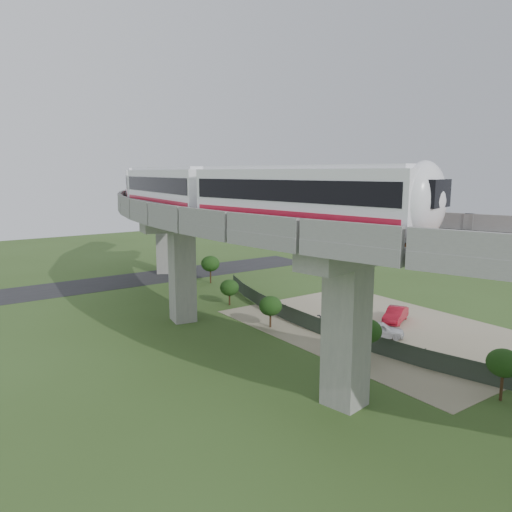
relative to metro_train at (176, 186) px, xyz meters
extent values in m
plane|color=#365020|center=(-1.79, -13.04, -12.31)|extent=(160.00, 160.00, 0.00)
cube|color=gray|center=(12.21, -15.04, -12.29)|extent=(18.00, 26.00, 0.04)
cube|color=#232326|center=(-1.79, 16.96, -12.29)|extent=(60.00, 8.00, 0.03)
cube|color=#99968E|center=(7.33, 18.76, -8.11)|extent=(2.86, 2.93, 8.40)
cube|color=#99968E|center=(7.33, 18.76, -3.31)|extent=(7.21, 5.74, 1.20)
cube|color=#99968E|center=(-0.88, -2.62, -8.11)|extent=(2.35, 2.51, 8.40)
cube|color=#99968E|center=(-0.88, -2.62, -3.31)|extent=(7.31, 3.58, 1.20)
cube|color=#99968E|center=(-0.88, -23.46, -8.11)|extent=(2.35, 2.51, 8.40)
cube|color=#99968E|center=(-0.88, -23.46, -3.31)|extent=(7.31, 3.58, 1.20)
cube|color=gray|center=(4.40, 13.50, -2.31)|extent=(16.42, 20.91, 0.80)
cube|color=gray|center=(0.54, 15.40, -1.41)|extent=(8.66, 17.08, 1.00)
cube|color=gray|center=(8.26, 11.60, -1.41)|extent=(8.66, 17.08, 1.00)
cube|color=brown|center=(2.43, 14.47, -1.85)|extent=(10.68, 18.08, 0.12)
cube|color=black|center=(2.43, 14.47, -1.73)|extent=(9.69, 17.59, 0.12)
cube|color=brown|center=(6.37, 12.53, -1.85)|extent=(10.68, 18.08, 0.12)
cube|color=black|center=(6.37, 12.53, -1.73)|extent=(9.69, 17.59, 0.12)
cube|color=gray|center=(-1.09, -3.91, -2.31)|extent=(11.77, 20.03, 0.80)
cube|color=gray|center=(-5.34, -3.25, -1.41)|extent=(3.22, 18.71, 1.00)
cube|color=gray|center=(3.16, -4.56, -1.41)|extent=(3.22, 18.71, 1.00)
cube|color=brown|center=(-3.27, -3.57, -1.85)|extent=(5.44, 19.05, 0.12)
cube|color=black|center=(-3.27, -3.57, -1.73)|extent=(4.35, 18.88, 0.12)
cube|color=brown|center=(1.08, -4.24, -1.85)|extent=(5.44, 19.05, 0.12)
cube|color=black|center=(1.08, -4.24, -1.73)|extent=(4.35, 18.88, 0.12)
cube|color=gray|center=(-1.09, -22.16, -2.31)|extent=(11.77, 20.03, 0.80)
cube|color=gray|center=(-5.34, -22.82, -1.41)|extent=(3.22, 18.71, 1.00)
cube|color=gray|center=(3.16, -21.51, -1.41)|extent=(3.22, 18.71, 1.00)
cube|color=brown|center=(-3.27, -22.50, -1.85)|extent=(5.44, 19.05, 0.12)
cube|color=black|center=(-3.27, -22.50, -1.73)|extent=(4.35, 18.88, 0.12)
cube|color=brown|center=(1.08, -21.83, -1.85)|extent=(5.44, 19.05, 0.12)
cube|color=black|center=(1.08, -21.83, -1.73)|extent=(4.35, 18.88, 0.12)
cube|color=white|center=(-3.36, -21.88, -0.07)|extent=(4.81, 15.23, 3.20)
cube|color=white|center=(-3.36, -21.88, 1.63)|extent=(4.16, 14.41, 0.22)
cube|color=black|center=(-3.36, -21.88, 0.38)|extent=(4.78, 14.65, 1.15)
cube|color=#B8122B|center=(-3.36, -21.88, -0.82)|extent=(4.78, 14.65, 0.30)
cube|color=black|center=(-3.36, -21.88, -1.53)|extent=(3.69, 12.89, 0.28)
cube|color=white|center=(-3.63, -6.33, -0.07)|extent=(4.30, 15.20, 3.20)
cube|color=white|center=(-3.63, -6.33, 1.63)|extent=(3.68, 14.40, 0.22)
cube|color=black|center=(-3.63, -6.33, 0.38)|extent=(4.30, 14.61, 1.15)
cube|color=#B8122B|center=(-3.63, -6.33, -0.82)|extent=(4.30, 14.61, 0.30)
cube|color=black|center=(-3.63, -6.33, -1.53)|extent=(3.26, 12.88, 0.28)
cube|color=white|center=(-0.03, 8.81, -0.07)|extent=(7.80, 14.99, 3.20)
cube|color=white|center=(-0.03, 8.81, 1.63)|extent=(7.03, 14.10, 0.22)
cube|color=black|center=(-0.03, 8.81, 0.38)|extent=(7.64, 14.45, 1.15)
cube|color=#B8122B|center=(-0.03, 8.81, -0.82)|extent=(7.64, 14.45, 0.30)
cube|color=black|center=(-0.03, 8.81, -1.53)|extent=(6.26, 12.60, 0.28)
cube|color=white|center=(7.22, 22.58, -0.07)|extent=(10.80, 13.84, 3.20)
cube|color=white|center=(7.22, 22.58, 1.63)|extent=(9.93, 12.92, 0.22)
cube|color=black|center=(7.22, 22.58, 0.38)|extent=(10.51, 13.39, 1.15)
cube|color=#B8122B|center=(7.22, 22.58, -0.82)|extent=(10.51, 13.39, 0.30)
cube|color=black|center=(7.22, 22.58, -1.53)|extent=(8.86, 11.54, 0.28)
ellipsoid|color=white|center=(-1.91, -28.99, 0.08)|extent=(3.68, 2.61, 3.64)
cylinder|color=#2D382D|center=(10.46, 6.26, -11.56)|extent=(0.08, 0.08, 1.50)
cube|color=#2D382D|center=(9.59, 3.94, -11.56)|extent=(1.69, 4.77, 1.40)
cylinder|color=#2D382D|center=(8.83, 1.59, -11.56)|extent=(0.08, 0.08, 1.50)
cube|color=#2D382D|center=(8.19, -0.80, -11.56)|extent=(1.23, 4.91, 1.40)
cylinder|color=#2D382D|center=(7.66, -3.21, -11.56)|extent=(0.08, 0.08, 1.50)
cube|color=#2D382D|center=(7.24, -5.65, -11.56)|extent=(0.75, 4.99, 1.40)
cylinder|color=#2D382D|center=(6.95, -8.10, -11.56)|extent=(0.08, 0.08, 1.50)
cube|color=#2D382D|center=(6.77, -10.57, -11.56)|extent=(0.27, 5.04, 1.40)
cylinder|color=#2D382D|center=(6.71, -13.04, -11.56)|extent=(0.08, 0.08, 1.50)
cube|color=#2D382D|center=(6.77, -15.51, -11.56)|extent=(0.27, 5.04, 1.40)
cylinder|color=#2D382D|center=(6.95, -17.97, -11.56)|extent=(0.08, 0.08, 1.50)
cube|color=#2D382D|center=(7.24, -20.43, -11.56)|extent=(0.75, 4.99, 1.40)
cylinder|color=#2D382D|center=(7.66, -22.86, -11.56)|extent=(0.08, 0.08, 1.50)
cube|color=#2D382D|center=(8.19, -25.28, -11.56)|extent=(1.23, 4.91, 1.40)
cylinder|color=#2D382D|center=(8.83, -27.66, -11.56)|extent=(0.08, 0.08, 1.50)
cylinder|color=#382314|center=(9.13, 9.53, -11.42)|extent=(0.18, 0.18, 1.78)
ellipsoid|color=#193A12|center=(9.13, 9.53, -9.84)|extent=(2.28, 2.28, 1.94)
cylinder|color=#382314|center=(5.56, -0.52, -11.68)|extent=(0.18, 0.18, 1.25)
ellipsoid|color=#193A12|center=(5.56, -0.52, -10.46)|extent=(1.97, 1.97, 1.68)
cylinder|color=#382314|center=(4.43, -9.08, -11.62)|extent=(0.18, 0.18, 1.37)
ellipsoid|color=#193A12|center=(4.43, -9.08, -10.32)|extent=(2.06, 2.06, 1.75)
cylinder|color=#382314|center=(5.39, -19.54, -11.46)|extent=(0.18, 0.18, 1.70)
ellipsoid|color=#193A12|center=(5.39, -19.54, -10.00)|extent=(2.04, 2.04, 1.73)
cylinder|color=#382314|center=(7.22, -28.60, -11.41)|extent=(0.18, 0.18, 1.79)
ellipsoid|color=#193A12|center=(7.22, -28.60, -9.92)|extent=(1.99, 1.99, 1.69)
imported|color=silver|center=(10.17, -16.57, -11.59)|extent=(3.95, 3.95, 1.36)
imported|color=maroon|center=(14.76, -14.48, -11.58)|extent=(4.40, 3.07, 1.38)
imported|color=black|center=(9.57, -12.49, -11.72)|extent=(4.10, 2.59, 1.11)
camera|label=1|loc=(-21.29, -43.15, 1.39)|focal=35.00mm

